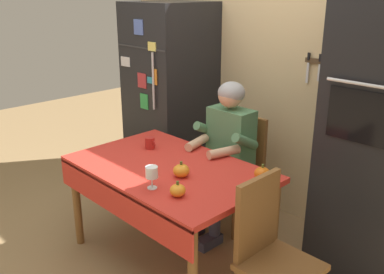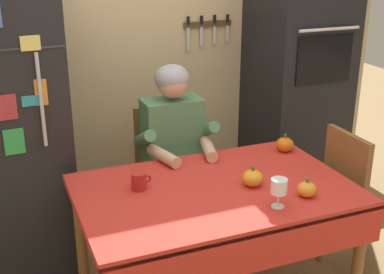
# 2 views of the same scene
# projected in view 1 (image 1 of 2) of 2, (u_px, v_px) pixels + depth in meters

# --- Properties ---
(ground_plane) EXTENTS (10.00, 10.00, 0.00)m
(ground_plane) POSITION_uv_depth(u_px,v_px,m) (160.00, 262.00, 3.17)
(ground_plane) COLOR #93754C
(ground_plane) RESTS_ON ground
(back_wall_assembly) EXTENTS (3.70, 0.13, 2.60)m
(back_wall_assembly) POSITION_uv_depth(u_px,v_px,m) (284.00, 65.00, 3.59)
(back_wall_assembly) COLOR #D1B784
(back_wall_assembly) RESTS_ON ground
(refrigerator) EXTENTS (0.68, 0.71, 1.80)m
(refrigerator) POSITION_uv_depth(u_px,v_px,m) (171.00, 99.00, 4.15)
(refrigerator) COLOR black
(refrigerator) RESTS_ON ground
(wall_oven) EXTENTS (0.60, 0.64, 2.10)m
(wall_oven) POSITION_uv_depth(u_px,v_px,m) (379.00, 130.00, 2.77)
(wall_oven) COLOR black
(wall_oven) RESTS_ON ground
(dining_table) EXTENTS (1.40, 0.90, 0.74)m
(dining_table) POSITION_uv_depth(u_px,v_px,m) (166.00, 178.00, 3.01)
(dining_table) COLOR brown
(dining_table) RESTS_ON ground
(chair_behind_person) EXTENTS (0.40, 0.40, 0.93)m
(chair_behind_person) POSITION_uv_depth(u_px,v_px,m) (239.00, 166.00, 3.57)
(chair_behind_person) COLOR brown
(chair_behind_person) RESTS_ON ground
(seated_person) EXTENTS (0.47, 0.55, 1.25)m
(seated_person) POSITION_uv_depth(u_px,v_px,m) (225.00, 146.00, 3.37)
(seated_person) COLOR #38384C
(seated_person) RESTS_ON ground
(chair_right_side) EXTENTS (0.40, 0.40, 0.93)m
(chair_right_side) POSITION_uv_depth(u_px,v_px,m) (270.00, 249.00, 2.44)
(chair_right_side) COLOR brown
(chair_right_side) RESTS_ON ground
(coffee_mug) EXTENTS (0.10, 0.08, 0.09)m
(coffee_mug) POSITION_uv_depth(u_px,v_px,m) (150.00, 143.00, 3.31)
(coffee_mug) COLOR #B2231E
(coffee_mug) RESTS_ON dining_table
(wine_glass) EXTENTS (0.08, 0.08, 0.15)m
(wine_glass) POSITION_uv_depth(u_px,v_px,m) (152.00, 173.00, 2.63)
(wine_glass) COLOR white
(wine_glass) RESTS_ON dining_table
(pumpkin_large) EXTENTS (0.10, 0.10, 0.11)m
(pumpkin_large) POSITION_uv_depth(u_px,v_px,m) (262.00, 174.00, 2.77)
(pumpkin_large) COLOR orange
(pumpkin_large) RESTS_ON dining_table
(pumpkin_medium) EXTENTS (0.10, 0.10, 0.10)m
(pumpkin_medium) POSITION_uv_depth(u_px,v_px,m) (178.00, 190.00, 2.55)
(pumpkin_medium) COLOR orange
(pumpkin_medium) RESTS_ON dining_table
(pumpkin_small) EXTENTS (0.11, 0.11, 0.11)m
(pumpkin_small) POSITION_uv_depth(u_px,v_px,m) (181.00, 171.00, 2.82)
(pumpkin_small) COLOR orange
(pumpkin_small) RESTS_ON dining_table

